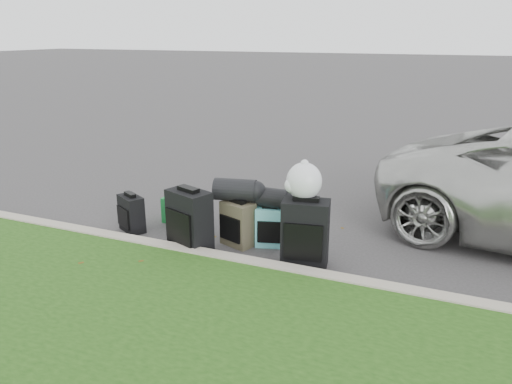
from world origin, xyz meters
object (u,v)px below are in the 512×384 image
at_px(suitcase_small_black, 132,214).
at_px(suitcase_teal, 270,227).
at_px(suitcase_olive, 238,224).
at_px(suitcase_large_black_left, 190,221).
at_px(suitcase_large_black_right, 305,233).
at_px(tote_green, 175,209).
at_px(tote_navy, 189,218).

relative_size(suitcase_small_black, suitcase_teal, 0.98).
bearing_deg(suitcase_olive, suitcase_small_black, -154.64).
relative_size(suitcase_large_black_left, suitcase_large_black_right, 0.98).
xyz_separation_m(suitcase_large_black_left, suitcase_teal, (0.87, 0.52, -0.13)).
bearing_deg(tote_green, suitcase_olive, -19.30).
relative_size(suitcase_large_black_right, tote_green, 2.18).
bearing_deg(tote_navy, suitcase_olive, 3.30).
distance_m(suitcase_large_black_left, suitcase_olive, 0.63).
relative_size(suitcase_small_black, tote_navy, 1.78).
distance_m(suitcase_olive, tote_navy, 0.93).
xyz_separation_m(suitcase_large_black_right, tote_navy, (-1.85, 0.50, -0.26)).
distance_m(tote_green, tote_navy, 0.33).
xyz_separation_m(tote_green, tote_navy, (0.30, -0.14, -0.04)).
distance_m(suitcase_teal, tote_navy, 1.28).
bearing_deg(suitcase_olive, suitcase_large_black_left, -120.80).
relative_size(tote_green, tote_navy, 1.30).
bearing_deg(suitcase_large_black_left, suitcase_small_black, -173.35).
height_order(suitcase_large_black_left, suitcase_large_black_right, suitcase_large_black_right).
height_order(suitcase_small_black, tote_navy, suitcase_small_black).
bearing_deg(suitcase_olive, tote_navy, -176.17).
xyz_separation_m(suitcase_olive, tote_green, (-1.18, 0.40, -0.10)).
distance_m(suitcase_olive, suitcase_teal, 0.41).
bearing_deg(suitcase_large_black_right, suitcase_teal, 137.79).
relative_size(suitcase_large_black_left, suitcase_teal, 1.53).
relative_size(suitcase_teal, tote_navy, 1.81).
bearing_deg(suitcase_small_black, tote_navy, 59.82).
height_order(suitcase_small_black, suitcase_olive, suitcase_olive).
height_order(suitcase_teal, suitcase_large_black_right, suitcase_large_black_right).
height_order(suitcase_small_black, suitcase_large_black_right, suitcase_large_black_right).
xyz_separation_m(suitcase_small_black, suitcase_large_black_left, (1.06, -0.25, 0.14)).
xyz_separation_m(suitcase_olive, suitcase_large_black_right, (0.97, -0.24, 0.11)).
height_order(suitcase_olive, tote_green, suitcase_olive).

